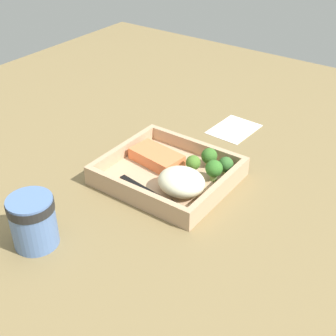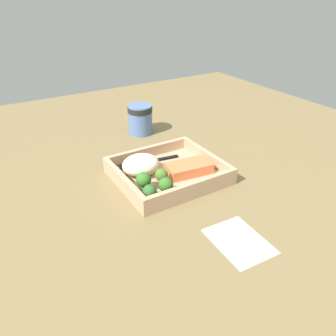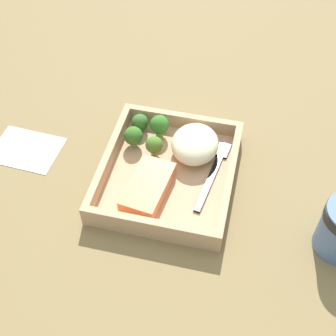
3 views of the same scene
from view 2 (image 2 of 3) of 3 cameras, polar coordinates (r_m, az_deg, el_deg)
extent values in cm
cube|color=olive|center=(80.71, 0.00, -2.29)|extent=(160.00, 160.00, 2.00)
cube|color=tan|center=(79.88, 0.00, -1.31)|extent=(24.62, 21.86, 1.20)
cube|color=tan|center=(86.83, -3.54, 2.83)|extent=(24.62, 1.20, 2.84)
cube|color=tan|center=(71.51, 4.30, -3.54)|extent=(24.62, 1.20, 2.84)
cube|color=tan|center=(84.79, 6.79, 1.97)|extent=(1.20, 19.46, 2.84)
cube|color=tan|center=(74.32, -7.75, -2.35)|extent=(1.20, 19.46, 2.84)
cube|color=#F07946|center=(79.46, 3.62, -0.02)|extent=(11.55, 7.22, 2.49)
ellipsoid|color=beige|center=(78.73, -4.75, 0.58)|extent=(9.18, 8.08, 4.74)
cylinder|color=#7C9652|center=(71.61, -0.37, -4.04)|extent=(1.26, 1.26, 1.49)
sphere|color=#376925|center=(70.71, -0.38, -2.92)|extent=(3.30, 3.30, 3.30)
cylinder|color=#7A9F52|center=(73.01, -4.22, -3.28)|extent=(1.30, 1.30, 1.77)
sphere|color=#336E25|center=(72.04, -4.27, -2.06)|extent=(3.41, 3.41, 3.41)
cylinder|color=#77A251|center=(75.07, -1.13, -2.26)|extent=(1.14, 1.14, 1.60)
sphere|color=#487427|center=(74.23, -1.15, -1.19)|extent=(3.00, 3.00, 3.00)
cylinder|color=#84A867|center=(70.20, -3.19, -5.05)|extent=(1.16, 1.16, 1.10)
sphere|color=#34642A|center=(69.42, -3.22, -4.11)|extent=(3.05, 3.05, 3.05)
cube|color=black|center=(85.07, -2.13, 1.36)|extent=(12.43, 2.88, 0.44)
cube|color=black|center=(82.97, -7.22, 0.35)|extent=(3.68, 2.67, 0.44)
cylinder|color=#5374AD|center=(103.36, -4.84, 8.42)|extent=(7.42, 7.42, 9.07)
cylinder|color=black|center=(102.22, -4.91, 10.16)|extent=(7.64, 7.64, 1.63)
cube|color=white|center=(63.12, 12.28, -12.31)|extent=(9.57, 12.33, 0.24)
camera|label=1|loc=(1.23, -41.51, 28.81)|focal=50.00mm
camera|label=3|loc=(1.12, 24.05, 38.17)|focal=50.00mm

